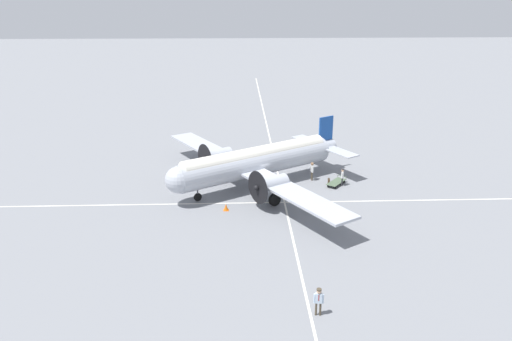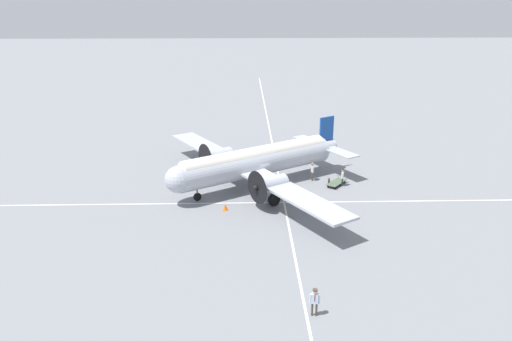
# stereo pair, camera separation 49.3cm
# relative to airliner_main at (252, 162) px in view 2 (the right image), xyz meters

# --- Properties ---
(ground_plane) EXTENTS (300.00, 300.00, 0.00)m
(ground_plane) POSITION_rel_airliner_main_xyz_m (-0.20, 0.33, -2.43)
(ground_plane) COLOR slate
(apron_line_eastwest) EXTENTS (120.00, 0.16, 0.01)m
(apron_line_eastwest) POSITION_rel_airliner_main_xyz_m (-0.20, 2.63, -2.42)
(apron_line_eastwest) COLOR silver
(apron_line_eastwest) RESTS_ON ground_plane
(apron_line_northsouth) EXTENTS (0.16, 120.00, 0.01)m
(apron_line_northsouth) POSITION_rel_airliner_main_xyz_m (3.59, 0.33, -2.42)
(apron_line_northsouth) COLOR silver
(apron_line_northsouth) RESTS_ON ground_plane
(airliner_main) EXTENTS (23.89, 18.77, 5.49)m
(airliner_main) POSITION_rel_airliner_main_xyz_m (0.00, 0.00, 0.00)
(airliner_main) COLOR #ADB2BC
(airliner_main) RESTS_ON ground_plane
(crew_foreground) EXTENTS (0.32, 0.57, 1.70)m
(crew_foreground) POSITION_rel_airliner_main_xyz_m (19.37, 3.05, -1.36)
(crew_foreground) COLOR #473D2D
(crew_foreground) RESTS_ON ground_plane
(passenger_boarding) EXTENTS (0.54, 0.35, 1.66)m
(passenger_boarding) POSITION_rel_airliner_main_xyz_m (-0.12, 8.33, -1.38)
(passenger_boarding) COLOR #2D2D33
(passenger_boarding) RESTS_ON ground_plane
(ramp_agent) EXTENTS (0.61, 0.29, 1.79)m
(ramp_agent) POSITION_rel_airliner_main_xyz_m (-1.62, 5.72, -1.33)
(ramp_agent) COLOR #473D2D
(ramp_agent) RESTS_ON ground_plane
(suitcase_near_door) EXTENTS (0.38, 0.13, 0.59)m
(suitcase_near_door) POSITION_rel_airliner_main_xyz_m (-0.51, 7.17, -2.15)
(suitcase_near_door) COLOR #47331E
(suitcase_near_door) RESTS_ON ground_plane
(baggage_cart) EXTENTS (2.45, 2.20, 0.56)m
(baggage_cart) POSITION_rel_airliner_main_xyz_m (-0.28, 7.85, -2.15)
(baggage_cart) COLOR #4C6047
(baggage_cart) RESTS_ON ground_plane
(traffic_cone) EXTENTS (0.44, 0.44, 0.58)m
(traffic_cone) POSITION_rel_airliner_main_xyz_m (5.03, -2.36, -2.15)
(traffic_cone) COLOR orange
(traffic_cone) RESTS_ON ground_plane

